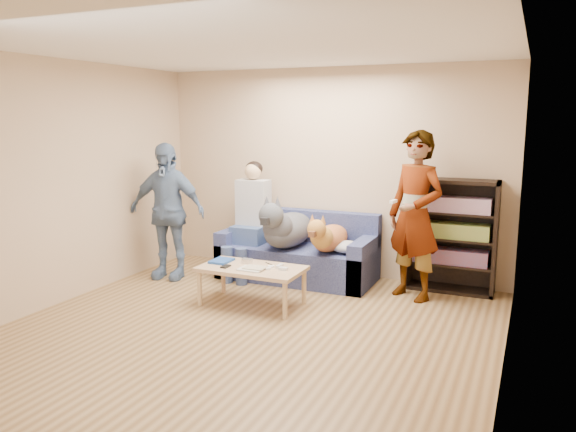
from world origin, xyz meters
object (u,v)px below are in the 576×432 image
at_px(person_standing_right, 415,216).
at_px(coffee_table, 252,271).
at_px(notebook_blue, 222,261).
at_px(camera_silver, 247,261).
at_px(dog_tan, 328,237).
at_px(sofa, 299,256).
at_px(dog_gray, 285,228).
at_px(person_seated, 250,215).
at_px(bookshelf, 451,233).
at_px(person_standing_left, 167,211).

xyz_separation_m(person_standing_right, coffee_table, (-1.52, -0.95, -0.56)).
bearing_deg(notebook_blue, person_standing_right, 25.12).
relative_size(notebook_blue, camera_silver, 2.36).
bearing_deg(camera_silver, coffee_table, -45.00).
distance_m(person_standing_right, dog_tan, 1.06).
relative_size(notebook_blue, sofa, 0.14).
distance_m(sofa, dog_gray, 0.46).
relative_size(person_seated, bookshelf, 1.13).
xyz_separation_m(notebook_blue, bookshelf, (2.26, 1.34, 0.25)).
height_order(notebook_blue, dog_tan, dog_tan).
relative_size(sofa, dog_gray, 1.48).
bearing_deg(bookshelf, coffee_table, -143.17).
xyz_separation_m(sofa, person_seated, (-0.62, -0.13, 0.49)).
bearing_deg(notebook_blue, dog_gray, 67.05).
bearing_deg(dog_tan, person_standing_right, 0.79).
relative_size(person_standing_left, dog_tan, 1.49).
distance_m(person_standing_right, dog_gray, 1.57).
bearing_deg(coffee_table, notebook_blue, 172.87).
height_order(person_standing_right, coffee_table, person_standing_right).
height_order(person_seated, coffee_table, person_seated).
distance_m(dog_gray, coffee_table, 0.98).
relative_size(person_standing_right, person_standing_left, 1.10).
bearing_deg(bookshelf, dog_gray, -166.36).
xyz_separation_m(notebook_blue, person_seated, (-0.16, 0.98, 0.34)).
xyz_separation_m(person_standing_left, bookshelf, (3.30, 0.87, -0.16)).
xyz_separation_m(camera_silver, person_seated, (-0.44, 0.91, 0.33)).
xyz_separation_m(dog_tan, coffee_table, (-0.52, -0.94, -0.23)).
height_order(person_standing_left, camera_silver, person_standing_left).
bearing_deg(person_standing_left, notebook_blue, -31.92).
distance_m(notebook_blue, dog_tan, 1.29).
distance_m(notebook_blue, dog_gray, 0.99).
distance_m(notebook_blue, camera_silver, 0.29).
height_order(person_standing_left, bookshelf, person_standing_left).
distance_m(person_standing_right, bookshelf, 0.61).
bearing_deg(person_seated, person_standing_left, -149.97).
xyz_separation_m(person_standing_right, sofa, (-1.46, 0.21, -0.65)).
bearing_deg(dog_gray, bookshelf, 13.64).
distance_m(person_standing_left, dog_gray, 1.49).
bearing_deg(person_standing_right, dog_gray, -151.93).
relative_size(camera_silver, bookshelf, 0.08).
distance_m(person_standing_right, sofa, 1.61).
distance_m(notebook_blue, person_seated, 1.05).
height_order(camera_silver, bookshelf, bookshelf).
bearing_deg(person_seated, person_standing_right, -2.18).
distance_m(camera_silver, person_seated, 1.06).
xyz_separation_m(camera_silver, coffee_table, (0.12, -0.12, -0.07)).
height_order(person_standing_right, camera_silver, person_standing_right).
xyz_separation_m(notebook_blue, dog_gray, (0.37, 0.88, 0.24)).
relative_size(notebook_blue, coffee_table, 0.24).
distance_m(person_standing_left, bookshelf, 3.42).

